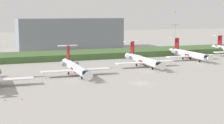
# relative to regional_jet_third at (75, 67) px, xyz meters

# --- Properties ---
(ground_plane) EXTENTS (500.00, 500.00, 0.00)m
(ground_plane) POSITION_rel_regional_jet_third_xyz_m (14.56, 9.80, -2.54)
(ground_plane) COLOR #9E9B96
(grass_berm) EXTENTS (320.00, 20.00, 2.65)m
(grass_berm) POSITION_rel_regional_jet_third_xyz_m (14.56, 42.79, -1.21)
(grass_berm) COLOR #426033
(grass_berm) RESTS_ON ground
(regional_jet_third) EXTENTS (22.81, 31.00, 9.00)m
(regional_jet_third) POSITION_rel_regional_jet_third_xyz_m (0.00, 0.00, 0.00)
(regional_jet_third) COLOR white
(regional_jet_third) RESTS_ON ground
(regional_jet_fourth) EXTENTS (22.81, 31.00, 9.00)m
(regional_jet_fourth) POSITION_rel_regional_jet_third_xyz_m (28.63, 8.75, 0.00)
(regional_jet_fourth) COLOR white
(regional_jet_fourth) RESTS_ON ground
(regional_jet_fifth) EXTENTS (22.81, 31.00, 9.00)m
(regional_jet_fifth) POSITION_rel_regional_jet_third_xyz_m (55.53, 19.29, 0.00)
(regional_jet_fifth) COLOR white
(regional_jet_fifth) RESTS_ON ground
(antenna_mast) EXTENTS (4.40, 0.50, 21.20)m
(antenna_mast) POSITION_rel_regional_jet_third_xyz_m (68.83, 54.69, 6.30)
(antenna_mast) COLOR #B2B2B7
(antenna_mast) RESTS_ON ground
(distant_hangar) EXTENTS (56.99, 23.08, 17.25)m
(distant_hangar) POSITION_rel_regional_jet_third_xyz_m (17.04, 81.90, 6.09)
(distant_hangar) COLOR gray
(distant_hangar) RESTS_ON ground
(safety_cone_mid_marker) EXTENTS (0.44, 0.44, 0.55)m
(safety_cone_mid_marker) POSITION_rel_regional_jet_third_xyz_m (-23.96, -27.19, -2.26)
(safety_cone_mid_marker) COLOR orange
(safety_cone_mid_marker) RESTS_ON ground
(safety_cone_rear_marker) EXTENTS (0.44, 0.44, 0.55)m
(safety_cone_rear_marker) POSITION_rel_regional_jet_third_xyz_m (-20.12, -27.88, -2.26)
(safety_cone_rear_marker) COLOR orange
(safety_cone_rear_marker) RESTS_ON ground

